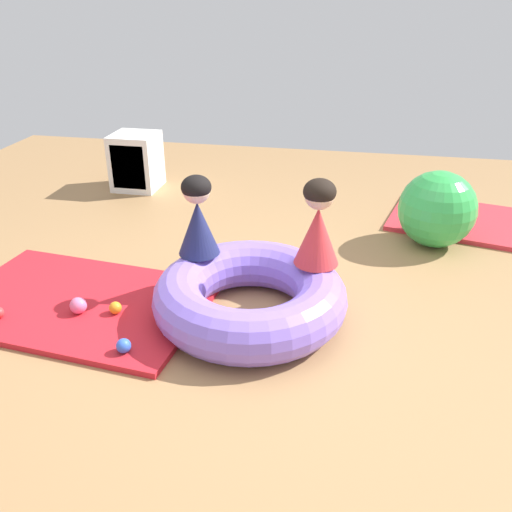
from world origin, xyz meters
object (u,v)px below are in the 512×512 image
object	(u,v)px
play_ball_green	(413,206)
storage_cube	(135,162)
play_ball_teal	(453,212)
play_ball_orange	(115,308)
child_in_red	(318,223)
play_ball_pink	(456,201)
exercise_ball_large	(437,209)
inflatable_cushion	(250,296)
play_ball_blue	(124,346)
play_ball_pink_second	(78,305)
child_in_navy	(198,216)

from	to	relation	value
play_ball_green	storage_cube	size ratio (longest dim) A/B	0.13
play_ball_green	play_ball_teal	bearing A→B (deg)	-18.84
play_ball_orange	child_in_red	bearing A→B (deg)	18.10
play_ball_pink	exercise_ball_large	size ratio (longest dim) A/B	0.13
child_in_red	inflatable_cushion	bearing A→B (deg)	179.88
inflatable_cushion	play_ball_green	xyz separation A→B (m)	(1.12, 1.99, -0.08)
inflatable_cushion	play_ball_green	distance (m)	2.28
play_ball_orange	storage_cube	bearing A→B (deg)	109.00
play_ball_teal	storage_cube	world-z (taller)	storage_cube
play_ball_orange	play_ball_green	distance (m)	2.91
child_in_red	play_ball_teal	distance (m)	2.03
play_ball_green	exercise_ball_large	xyz separation A→B (m)	(0.12, -0.64, 0.23)
inflatable_cushion	exercise_ball_large	size ratio (longest dim) A/B	1.98
play_ball_pink	play_ball_green	world-z (taller)	play_ball_pink
play_ball_blue	play_ball_pink_second	xyz separation A→B (m)	(-0.44, 0.33, 0.01)
play_ball_green	play_ball_pink_second	bearing A→B (deg)	-134.66
child_in_navy	play_ball_teal	distance (m)	2.51
play_ball_teal	play_ball_orange	bearing A→B (deg)	-138.04
play_ball_pink_second	storage_cube	world-z (taller)	storage_cube
child_in_navy	play_ball_pink	xyz separation A→B (m)	(1.90, 1.96, -0.50)
play_ball_pink	play_ball_orange	distance (m)	3.32
child_in_navy	play_ball_teal	bearing A→B (deg)	-99.72
child_in_navy	play_ball_pink	world-z (taller)	child_in_navy
play_ball_teal	storage_cube	bearing A→B (deg)	174.53
child_in_red	play_ball_green	size ratio (longest dim) A/B	7.64
play_ball_orange	exercise_ball_large	distance (m)	2.57
child_in_red	play_ball_teal	world-z (taller)	child_in_red
play_ball_blue	exercise_ball_large	bearing A→B (deg)	45.67
play_ball_teal	storage_cube	size ratio (longest dim) A/B	0.19
storage_cube	play_ball_blue	bearing A→B (deg)	-69.36
play_ball_orange	storage_cube	distance (m)	2.48
play_ball_pink	play_ball_pink_second	world-z (taller)	play_ball_pink_second
child_in_navy	child_in_red	bearing A→B (deg)	-141.58
play_ball_teal	exercise_ball_large	bearing A→B (deg)	-112.26
play_ball_orange	play_ball_pink_second	bearing A→B (deg)	-170.55
inflatable_cushion	play_ball_orange	size ratio (longest dim) A/B	15.28
play_ball_teal	play_ball_blue	xyz separation A→B (m)	(-2.06, -2.41, -0.01)
child_in_red	play_ball_pink	distance (m)	2.32
storage_cube	inflatable_cushion	bearing A→B (deg)	-53.07
inflatable_cushion	play_ball_pink_second	bearing A→B (deg)	-168.98
storage_cube	play_ball_orange	bearing A→B (deg)	-71.00
play_ball_blue	child_in_red	bearing A→B (deg)	37.52
child_in_navy	play_ball_pink_second	distance (m)	0.93
child_in_red	play_ball_blue	world-z (taller)	child_in_red
inflatable_cushion	play_ball_orange	world-z (taller)	inflatable_cushion
play_ball_blue	storage_cube	world-z (taller)	storage_cube
child_in_red	play_ball_teal	bearing A→B (deg)	26.14
play_ball_teal	inflatable_cushion	bearing A→B (deg)	-127.62
inflatable_cushion	play_ball_pink_second	xyz separation A→B (m)	(-1.06, -0.21, -0.07)
play_ball_blue	play_ball_green	size ratio (longest dim) A/B	1.17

